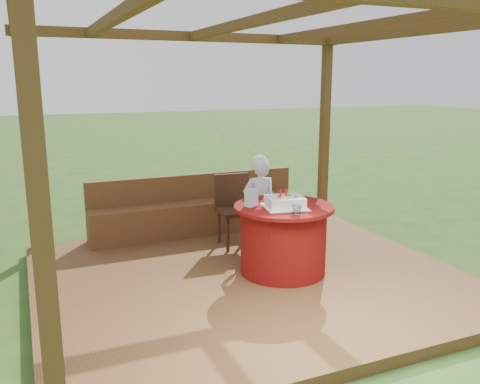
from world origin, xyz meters
The scene contains 10 objects.
ground centered at (0.00, 0.00, 0.00)m, with size 60.00×60.00×0.00m, color #274C19.
deck centered at (0.00, 0.00, 0.06)m, with size 4.50×4.00×0.12m, color brown.
pergola centered at (0.00, 0.00, 2.41)m, with size 4.50×4.00×2.72m.
bench centered at (0.00, 1.72, 0.38)m, with size 3.00×0.42×0.80m.
table centered at (0.38, -0.08, 0.51)m, with size 1.09×1.09×0.76m.
chair centered at (0.27, 1.05, 0.63)m, with size 0.49×0.49×0.91m.
elderly_woman centered at (0.45, 0.69, 0.74)m, with size 0.44×0.30×1.21m.
birthday_cake centered at (0.35, -0.16, 0.94)m, with size 0.52×0.52×0.19m.
gift_bag centered at (0.04, 0.03, 0.98)m, with size 0.13×0.08×0.19m, color #EE9AD8.
drinking_glass centered at (0.33, -0.44, 0.93)m, with size 0.11×0.11×0.10m, color white.
Camera 1 is at (-2.19, -4.81, 2.23)m, focal length 38.00 mm.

